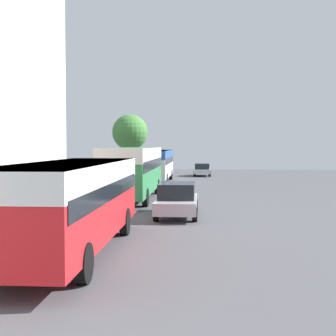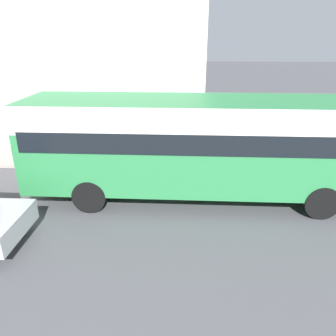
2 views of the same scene
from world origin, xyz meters
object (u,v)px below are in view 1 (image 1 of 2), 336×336
at_px(bus_following, 133,166).
at_px(bus_third_in_line, 156,161).
at_px(bus_lead, 71,194).
at_px(car_crossing, 202,169).
at_px(pedestrian_near_curb, 125,170).
at_px(car_far_curb, 177,199).

bearing_deg(bus_following, bus_third_in_line, 89.64).
relative_size(bus_lead, bus_third_in_line, 0.95).
bearing_deg(bus_following, bus_lead, -89.38).
relative_size(bus_lead, car_crossing, 2.44).
bearing_deg(pedestrian_near_curb, car_crossing, 38.55).
distance_m(bus_following, car_far_curb, 7.52).
bearing_deg(bus_lead, pedestrian_near_curb, 96.19).
relative_size(car_crossing, pedestrian_near_curb, 2.55).
xyz_separation_m(bus_lead, car_crossing, (4.13, 36.66, -1.12)).
bearing_deg(bus_following, car_far_curb, -65.96).
height_order(bus_lead, bus_third_in_line, bus_third_in_line).
xyz_separation_m(bus_following, car_far_curb, (3.02, -6.77, -1.24)).
relative_size(bus_third_in_line, car_crossing, 2.56).
height_order(car_far_curb, pedestrian_near_curb, pedestrian_near_curb).
relative_size(bus_third_in_line, car_far_curb, 2.31).
bearing_deg(pedestrian_near_curb, car_far_curb, -74.94).
relative_size(bus_following, bus_third_in_line, 1.05).
bearing_deg(pedestrian_near_curb, bus_third_in_line, -40.79).
xyz_separation_m(bus_lead, bus_third_in_line, (-0.07, 27.90, 0.04)).
bearing_deg(bus_following, pedestrian_near_curb, 101.06).
relative_size(bus_third_in_line, pedestrian_near_curb, 6.51).
distance_m(bus_lead, bus_following, 14.46).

